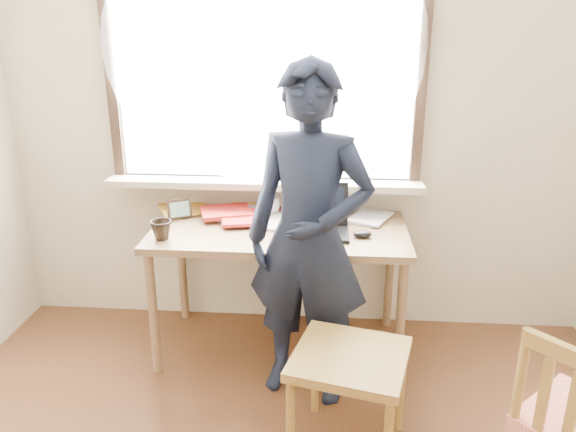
# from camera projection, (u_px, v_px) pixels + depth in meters

# --- Properties ---
(room_shell) EXTENTS (3.52, 4.02, 2.61)m
(room_shell) POSITION_uv_depth(u_px,v_px,m) (249.00, 103.00, 1.45)
(room_shell) COLOR beige
(room_shell) RESTS_ON ground
(desk) EXTENTS (1.40, 0.70, 0.75)m
(desk) POSITION_uv_depth(u_px,v_px,m) (280.00, 241.00, 3.12)
(desk) COLOR brown
(desk) RESTS_ON ground
(laptop) EXTENTS (0.37, 0.31, 0.25)m
(laptop) POSITION_uv_depth(u_px,v_px,m) (315.00, 221.00, 3.03)
(laptop) COLOR black
(laptop) RESTS_ON desk
(mug_white) EXTENTS (0.16, 0.16, 0.11)m
(mug_white) POSITION_uv_depth(u_px,v_px,m) (269.00, 206.00, 3.30)
(mug_white) COLOR white
(mug_white) RESTS_ON desk
(mug_dark) EXTENTS (0.13, 0.13, 0.10)m
(mug_dark) POSITION_uv_depth(u_px,v_px,m) (161.00, 230.00, 2.92)
(mug_dark) COLOR black
(mug_dark) RESTS_ON desk
(mouse) EXTENTS (0.10, 0.07, 0.04)m
(mouse) POSITION_uv_depth(u_px,v_px,m) (362.00, 234.00, 2.96)
(mouse) COLOR black
(mouse) RESTS_ON desk
(desk_clutter) EXTENTS (0.69, 0.52, 0.04)m
(desk_clutter) POSITION_uv_depth(u_px,v_px,m) (254.00, 212.00, 3.29)
(desk_clutter) COLOR gold
(desk_clutter) RESTS_ON desk
(book_a) EXTENTS (0.26, 0.32, 0.03)m
(book_a) POSITION_uv_depth(u_px,v_px,m) (222.00, 212.00, 3.31)
(book_a) COLOR white
(book_a) RESTS_ON desk
(book_b) EXTENTS (0.29, 0.32, 0.02)m
(book_b) POSITION_uv_depth(u_px,v_px,m) (354.00, 215.00, 3.27)
(book_b) COLOR white
(book_b) RESTS_ON desk
(picture_frame) EXTENTS (0.13, 0.08, 0.11)m
(picture_frame) POSITION_uv_depth(u_px,v_px,m) (179.00, 210.00, 3.21)
(picture_frame) COLOR black
(picture_frame) RESTS_ON desk
(work_chair) EXTENTS (0.57, 0.55, 0.49)m
(work_chair) POSITION_uv_depth(u_px,v_px,m) (350.00, 369.00, 2.42)
(work_chair) COLOR olive
(work_chair) RESTS_ON ground
(person) EXTENTS (0.70, 0.54, 1.69)m
(person) POSITION_uv_depth(u_px,v_px,m) (309.00, 238.00, 2.69)
(person) COLOR black
(person) RESTS_ON ground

